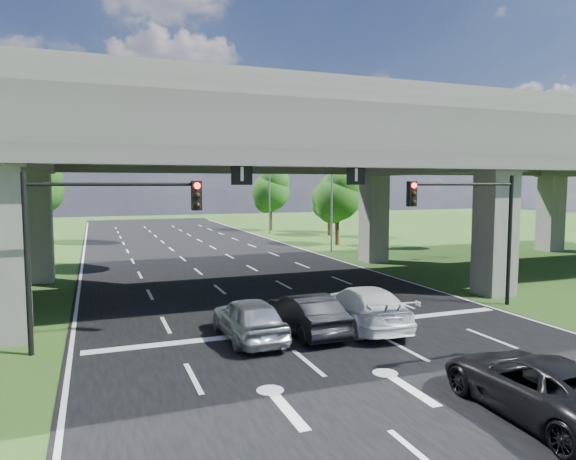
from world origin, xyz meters
TOP-DOWN VIEW (x-y plane):
  - ground at (0.00, 0.00)m, footprint 160.00×160.00m
  - road at (0.00, 10.00)m, footprint 18.00×120.00m
  - overpass at (0.00, 12.00)m, footprint 80.00×15.00m
  - signal_right at (7.82, 3.94)m, footprint 5.76×0.54m
  - signal_left at (-7.82, 3.94)m, footprint 5.76×0.54m
  - streetlight_far at (10.10, 24.00)m, footprint 3.38×0.25m
  - streetlight_beyond at (10.10, 40.00)m, footprint 3.38×0.25m
  - tree_left_near at (-13.95, 26.00)m, footprint 4.50×4.50m
  - tree_left_far at (-12.95, 42.00)m, footprint 4.80×4.80m
  - tree_right_near at (13.05, 28.00)m, footprint 4.20×4.20m
  - tree_right_mid at (16.05, 36.00)m, footprint 3.91×3.90m
  - tree_right_far at (12.05, 44.00)m, footprint 4.50×4.50m
  - car_silver at (-2.84, 3.00)m, footprint 1.93×4.56m
  - car_dark at (-0.62, 3.00)m, footprint 1.68×4.55m
  - car_white at (1.80, 3.00)m, footprint 2.70×5.65m
  - car_trailing at (2.00, -5.29)m, footprint 2.64×5.34m

SIDE VIEW (x-z plane):
  - ground at x=0.00m, z-range 0.00..0.00m
  - road at x=0.00m, z-range 0.00..0.03m
  - car_trailing at x=2.00m, z-range 0.03..1.48m
  - car_dark at x=-0.62m, z-range 0.03..1.52m
  - car_silver at x=-2.84m, z-range 0.03..1.57m
  - car_white at x=1.80m, z-range 0.03..1.62m
  - tree_right_mid at x=16.05m, z-range 0.79..7.55m
  - signal_right at x=7.82m, z-range 1.19..7.19m
  - signal_left at x=-7.82m, z-range 1.19..7.19m
  - tree_right_near at x=13.05m, z-range 0.86..8.14m
  - tree_left_near at x=-13.95m, z-range 0.92..8.72m
  - tree_right_far at x=12.05m, z-range 0.92..8.72m
  - tree_left_far at x=-12.95m, z-range 0.98..9.30m
  - streetlight_far at x=10.10m, z-range 0.85..10.85m
  - streetlight_beyond at x=10.10m, z-range 0.85..10.85m
  - overpass at x=0.00m, z-range 2.92..12.92m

